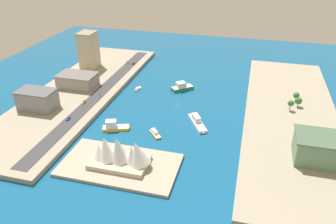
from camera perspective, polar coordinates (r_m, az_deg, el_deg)
The scene contains 21 objects.
ground_plane at distance 277.18m, azimuth 1.60°, elevation 1.25°, with size 440.00×440.00×0.00m, color #145684.
quay_west at distance 272.97m, azimuth 20.63°, elevation -0.77°, with size 70.00×240.00×3.54m, color #9E937F.
quay_east at distance 308.19m, azimuth -15.20°, elevation 3.52°, with size 70.00×240.00×3.54m, color #9E937F.
peninsula_point at distance 208.24m, azimuth -8.39°, elevation -9.11°, with size 72.83×40.13×2.00m, color #A89E89.
road_strip at distance 297.69m, azimuth -11.60°, elevation 3.44°, with size 11.65×228.00×0.15m, color #38383D.
water_taxi_orange at distance 235.76m, azimuth -2.28°, elevation -3.73°, with size 11.59×12.64×3.50m.
ferry_green_doubledeck at distance 303.72m, azimuth 2.47°, elevation 4.38°, with size 20.56×19.23×7.70m.
ferry_yellow_fast at distance 244.45m, azimuth -9.36°, elevation -2.47°, with size 21.24×13.43×7.62m.
ferry_white_commuter at distance 249.18m, azimuth 5.10°, elevation -1.70°, with size 19.00×27.51×6.20m.
sailboat_small_white at distance 305.75m, azimuth -5.25°, elevation 4.06°, with size 4.87×10.72×9.57m.
warehouse_low_gray at distance 280.93m, azimuth -21.82°, elevation 2.06°, with size 29.83×18.48×15.64m.
terminal_long_green at distance 223.54m, azimuth 26.54°, elevation -5.92°, with size 44.07×24.42×16.61m.
office_block_beige at distance 352.91m, azimuth -13.65°, elevation 10.46°, with size 16.27×20.07×36.91m.
carpark_squat_concrete at distance 311.88m, azimuth -15.47°, elevation 5.36°, with size 34.45×22.72×11.98m.
pickup_red at distance 358.68m, azimuth -6.02°, elevation 8.43°, with size 2.11×4.75×1.58m.
taxi_yellow_cab at distance 280.67m, azimuth -14.41°, elevation 1.69°, with size 1.95×4.60×1.59m.
van_white at distance 362.21m, azimuth -7.12°, elevation 8.57°, with size 2.13×4.75×1.63m.
hatchback_blue at distance 259.01m, azimuth -16.98°, elevation -1.08°, with size 2.06×4.74×1.49m.
traffic_light_waterfront at distance 280.40m, azimuth -11.79°, elevation 2.76°, with size 0.36×0.36×6.50m.
opera_landmark at distance 202.52m, azimuth -8.43°, elevation -7.05°, with size 38.66×21.57×19.54m.
park_tree_cluster at distance 284.60m, azimuth 21.34°, elevation 2.03°, with size 11.78×22.88×8.82m.
Camera 1 is at (-55.94, 239.71, 127.42)m, focal length 35.00 mm.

